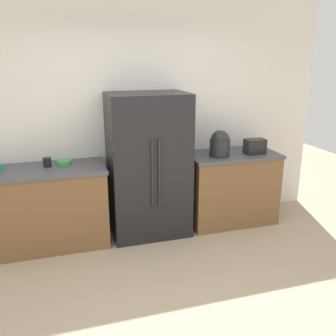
% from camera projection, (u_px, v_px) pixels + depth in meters
% --- Properties ---
extents(ground_plane, '(10.13, 10.13, 0.00)m').
position_uv_depth(ground_plane, '(178.00, 302.00, 3.37)').
color(ground_plane, tan).
extents(kitchen_back_panel, '(5.06, 0.10, 2.89)m').
position_uv_depth(kitchen_back_panel, '(132.00, 113.00, 4.64)').
color(kitchen_back_panel, silver).
rests_on(kitchen_back_panel, ground_plane).
extents(counter_left, '(1.35, 0.66, 0.93)m').
position_uv_depth(counter_left, '(47.00, 207.00, 4.27)').
color(counter_left, brown).
rests_on(counter_left, ground_plane).
extents(counter_right, '(1.17, 0.66, 0.93)m').
position_uv_depth(counter_right, '(230.00, 187.00, 4.92)').
color(counter_right, brown).
rests_on(counter_right, ground_plane).
extents(refrigerator, '(0.93, 0.67, 1.73)m').
position_uv_depth(refrigerator, '(149.00, 166.00, 4.48)').
color(refrigerator, black).
rests_on(refrigerator, ground_plane).
extents(toaster, '(0.26, 0.16, 0.19)m').
position_uv_depth(toaster, '(255.00, 146.00, 4.74)').
color(toaster, black).
rests_on(toaster, counter_right).
extents(rice_cooker, '(0.25, 0.25, 0.33)m').
position_uv_depth(rice_cooker, '(220.00, 144.00, 4.60)').
color(rice_cooker, '#262628').
rests_on(rice_cooker, counter_right).
extents(cup_a, '(0.09, 0.09, 0.10)m').
position_uv_depth(cup_a, '(47.00, 162.00, 4.19)').
color(cup_a, black).
rests_on(cup_a, counter_left).
extents(cup_b, '(0.08, 0.08, 0.07)m').
position_uv_depth(cup_b, '(249.00, 145.00, 5.04)').
color(cup_b, blue).
rests_on(cup_b, counter_right).
extents(cup_c, '(0.08, 0.08, 0.10)m').
position_uv_depth(cup_c, '(248.00, 146.00, 4.93)').
color(cup_c, red).
rests_on(cup_c, counter_right).
extents(bowl_b, '(0.17, 0.17, 0.05)m').
position_uv_depth(bowl_b, '(64.00, 163.00, 4.28)').
color(bowl_b, green).
rests_on(bowl_b, counter_left).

